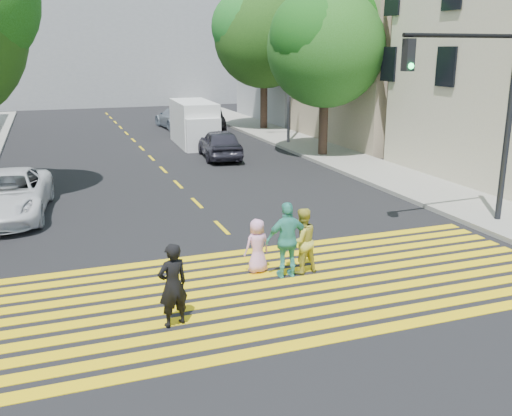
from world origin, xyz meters
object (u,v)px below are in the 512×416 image
white_sedan (7,195)px  white_van (195,125)px  dark_car_parked (209,119)px  tree_right_far (265,32)px  tree_right_near (327,41)px  pedestrian_man (173,285)px  pedestrian_woman (302,241)px  pedestrian_child (257,246)px  traffic_signal (483,98)px  dark_car_near (220,144)px  silver_car (176,118)px  pedestrian_extra (288,240)px

white_sedan → white_van: white_van is taller
dark_car_parked → tree_right_far: bearing=-8.4°
tree_right_near → tree_right_far: bearing=85.8°
pedestrian_man → dark_car_parked: pedestrian_man is taller
pedestrian_woman → dark_car_parked: size_ratio=0.36×
pedestrian_woman → pedestrian_child: (-0.98, 0.39, -0.14)m
pedestrian_child → white_sedan: (-5.84, 7.05, 0.07)m
tree_right_far → traffic_signal: size_ratio=1.56×
white_sedan → white_van: bearing=58.0°
tree_right_far → white_van: bearing=-142.6°
dark_car_near → traffic_signal: size_ratio=0.72×
dark_car_near → dark_car_parked: (2.12, 9.66, 0.01)m
pedestrian_man → dark_car_near: bearing=-125.2°
tree_right_far → pedestrian_woman: bearing=-108.9°
pedestrian_child → dark_car_near: bearing=-112.0°
tree_right_near → pedestrian_woman: (-7.31, -13.49, -4.71)m
pedestrian_child → silver_car: size_ratio=0.27×
silver_car → traffic_signal: bearing=93.4°
pedestrian_extra → dark_car_near: bearing=-97.2°
dark_car_near → tree_right_near: bearing=171.4°
pedestrian_woman → silver_car: pedestrian_woman is taller
white_sedan → traffic_signal: traffic_signal is taller
tree_right_far → dark_car_near: tree_right_far is taller
tree_right_near → dark_car_parked: size_ratio=1.82×
dark_car_parked → traffic_signal: size_ratio=0.76×
pedestrian_woman → dark_car_parked: bearing=-109.5°
tree_right_near → pedestrian_man: (-10.74, -15.13, -4.67)m
tree_right_near → pedestrian_man: 19.13m
white_van → traffic_signal: (4.00, -17.53, 2.68)m
pedestrian_woman → silver_car: 26.53m
pedestrian_extra → dark_car_parked: 25.09m
pedestrian_man → tree_right_far: bearing=-130.3°
tree_right_far → dark_car_near: bearing=-123.1°
dark_car_parked → traffic_signal: traffic_signal is taller
tree_right_near → silver_car: 14.51m
tree_right_near → pedestrian_extra: tree_right_near is taller
silver_car → traffic_signal: 25.31m
dark_car_parked → pedestrian_man: bearing=-100.1°
dark_car_parked → white_van: size_ratio=0.87×
dark_car_near → dark_car_parked: dark_car_parked is taller
silver_car → white_sedan: bearing=58.7°
tree_right_far → pedestrian_man: tree_right_far is taller
tree_right_near → dark_car_near: (-4.94, 1.31, -4.78)m
dark_car_parked → white_van: (-2.28, -5.42, 0.40)m
tree_right_far → pedestrian_child: size_ratio=6.99×
pedestrian_man → dark_car_parked: (7.92, 26.11, -0.10)m
pedestrian_child → white_van: 18.94m
pedestrian_woman → dark_car_parked: 24.88m
traffic_signal → silver_car: bearing=95.3°
pedestrian_man → tree_right_near: bearing=-141.1°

